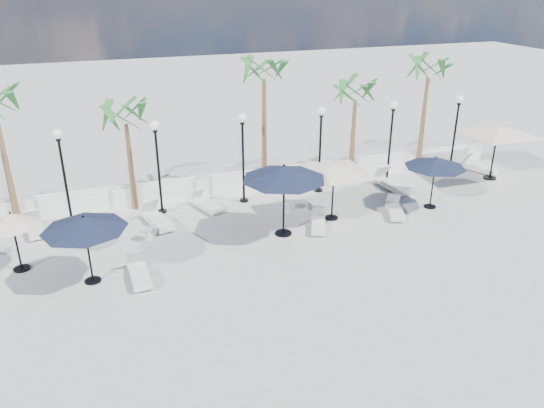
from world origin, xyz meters
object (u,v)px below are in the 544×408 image
object	(u,v)px
lounger_6	(392,184)
parasol_cream_sq_b	(499,126)
lounger_7	(395,210)
lounger_3	(318,223)
lounger_4	(158,219)
parasol_navy_right	(436,163)
parasol_cream_sq_a	(334,164)
lounger_1	(139,273)
parasol_navy_mid	(284,173)
lounger_5	(206,204)
parasol_cream_small	(11,221)
parasol_navy_left	(84,224)
lounger_2	(35,227)
lounger_8	(479,167)

from	to	relation	value
lounger_6	parasol_cream_sq_b	world-z (taller)	parasol_cream_sq_b
lounger_6	lounger_7	xyz separation A→B (m)	(-1.35, -2.49, -0.06)
lounger_3	lounger_4	distance (m)	6.24
parasol_navy_right	parasol_cream_sq_a	distance (m)	4.40
lounger_1	parasol_cream_sq_b	world-z (taller)	parasol_cream_sq_b
lounger_1	parasol_navy_mid	distance (m)	6.10
lounger_6	parasol_cream_sq_a	world-z (taller)	parasol_cream_sq_a
lounger_5	parasol_cream_small	bearing A→B (deg)	-178.15
lounger_6	parasol_navy_mid	world-z (taller)	parasol_navy_mid
lounger_5	parasol_cream_sq_b	world-z (taller)	parasol_cream_sq_b
lounger_1	lounger_6	size ratio (longest dim) A/B	0.82
parasol_cream_small	lounger_4	bearing A→B (deg)	21.83
parasol_cream_sq_b	lounger_3	bearing A→B (deg)	-167.40
lounger_7	lounger_6	bearing A→B (deg)	83.47
parasol_navy_left	parasol_cream_sq_b	bearing A→B (deg)	10.44
lounger_7	parasol_navy_left	xyz separation A→B (m)	(-11.79, -1.24, 1.83)
lounger_2	lounger_7	distance (m)	14.07
parasol_cream_sq_b	lounger_1	bearing A→B (deg)	-167.57
lounger_1	parasol_cream_small	xyz separation A→B (m)	(-3.63, 1.91, 1.57)
lounger_4	parasol_cream_small	size ratio (longest dim) A/B	1.01
parasol_navy_mid	parasol_navy_right	size ratio (longest dim) A/B	1.24
lounger_6	lounger_8	bearing A→B (deg)	0.99
lounger_3	parasol_cream_small	size ratio (longest dim) A/B	0.82
lounger_1	lounger_5	bearing A→B (deg)	53.12
lounger_7	lounger_8	size ratio (longest dim) A/B	0.91
lounger_3	parasol_navy_left	xyz separation A→B (m)	(-8.35, -1.15, 1.84)
parasol_navy_left	parasol_cream_sq_a	bearing A→B (deg)	10.99
parasol_navy_mid	parasol_cream_small	world-z (taller)	parasol_navy_mid
lounger_2	parasol_navy_left	xyz separation A→B (m)	(1.93, -4.34, 1.83)
lounger_2	lounger_6	bearing A→B (deg)	-11.51
parasol_navy_right	parasol_navy_mid	bearing A→B (deg)	-177.36
lounger_4	parasol_cream_sq_a	world-z (taller)	parasol_cream_sq_a
lounger_3	parasol_cream_sq_b	distance (m)	10.44
parasol_navy_mid	lounger_5	bearing A→B (deg)	124.82
parasol_cream_sq_b	parasol_navy_right	bearing A→B (deg)	-157.62
lounger_6	parasol_navy_right	world-z (taller)	parasol_navy_right
parasol_navy_left	parasol_cream_small	xyz separation A→B (m)	(-2.20, 1.56, -0.26)
lounger_5	parasol_navy_left	size ratio (longest dim) A/B	0.70
lounger_3	lounger_6	world-z (taller)	lounger_6
lounger_4	parasol_cream_sq_b	distance (m)	15.89
parasol_cream_small	lounger_8	bearing A→B (deg)	7.67
lounger_6	parasol_cream_sq_b	xyz separation A→B (m)	(5.13, -0.36, 2.31)
lounger_3	parasol_cream_sq_b	bearing A→B (deg)	35.84
lounger_4	parasol_cream_small	world-z (taller)	parasol_cream_small
parasol_navy_right	parasol_cream_sq_b	world-z (taller)	parasol_cream_sq_b
parasol_navy_mid	parasol_cream_sq_a	distance (m)	2.40
lounger_4	parasol_cream_small	distance (m)	5.35
lounger_6	lounger_4	bearing A→B (deg)	175.80
lounger_6	lounger_7	distance (m)	2.83
lounger_5	lounger_1	bearing A→B (deg)	-144.91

